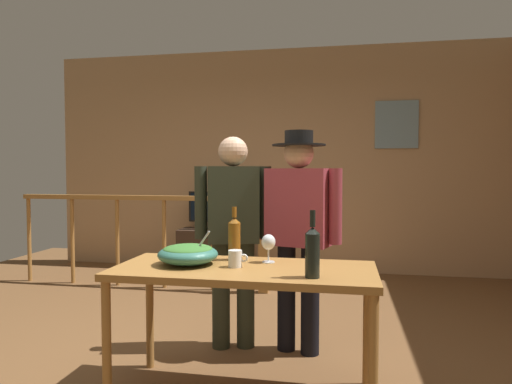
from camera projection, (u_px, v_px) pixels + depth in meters
ground_plane at (214, 361)px, 3.14m from camera, size 7.79×7.79×0.00m
back_wall at (277, 160)px, 6.00m from camera, size 6.00×0.10×2.84m
framed_picture at (397, 125)px, 5.64m from camera, size 0.51×0.03×0.58m
stair_railing at (180, 228)px, 5.04m from camera, size 2.87×0.10×1.07m
tv_console at (215, 251)px, 5.85m from camera, size 0.90×0.40×0.55m
flat_screen_tv at (214, 207)px, 5.79m from camera, size 0.65×0.12×0.48m
serving_table at (244, 281)px, 2.61m from camera, size 1.47×0.64×0.75m
salad_bowl at (188, 253)px, 2.68m from camera, size 0.35×0.35×0.20m
wine_glass at (268, 243)px, 2.73m from camera, size 0.08×0.08×0.17m
wine_bottle_dark at (312, 251)px, 2.34m from camera, size 0.08×0.08×0.35m
wine_bottle_amber at (234, 238)px, 2.81m from camera, size 0.07×0.07×0.32m
mug_white at (236, 259)px, 2.60m from camera, size 0.11×0.08×0.10m
person_standing_left at (233, 225)px, 3.35m from camera, size 0.54×0.31×1.54m
person_standing_right at (298, 222)px, 3.26m from camera, size 0.61×0.38×1.57m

